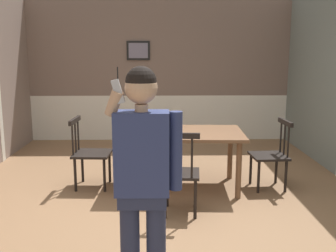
# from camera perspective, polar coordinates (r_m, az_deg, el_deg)

# --- Properties ---
(ground_plane) EXTENTS (8.09, 8.09, 0.00)m
(ground_plane) POSITION_cam_1_polar(r_m,az_deg,el_deg) (4.68, -1.28, -11.78)
(ground_plane) COLOR #846042
(room_back_partition) EXTENTS (5.30, 0.17, 2.84)m
(room_back_partition) POSITION_cam_1_polar(r_m,az_deg,el_deg) (8.02, -1.28, 7.71)
(room_back_partition) COLOR #756056
(room_back_partition) RESTS_ON ground_plane
(dining_table) EXTENTS (1.67, 1.05, 0.76)m
(dining_table) POSITION_cam_1_polar(r_m,az_deg,el_deg) (5.18, 1.77, -1.77)
(dining_table) COLOR brown
(dining_table) RESTS_ON ground_plane
(chair_near_window) EXTENTS (0.50, 0.50, 0.93)m
(chair_near_window) POSITION_cam_1_polar(r_m,az_deg,el_deg) (5.35, -11.25, -3.77)
(chair_near_window) COLOR black
(chair_near_window) RESTS_ON ground_plane
(chair_by_doorway) EXTENTS (0.45, 0.45, 0.96)m
(chair_by_doorway) POSITION_cam_1_polar(r_m,az_deg,el_deg) (4.39, 1.83, -6.82)
(chair_by_doorway) COLOR black
(chair_by_doorway) RESTS_ON ground_plane
(chair_at_table_head) EXTENTS (0.47, 0.47, 0.91)m
(chair_at_table_head) POSITION_cam_1_polar(r_m,az_deg,el_deg) (5.38, 14.68, -4.01)
(chair_at_table_head) COLOR black
(chair_at_table_head) RESTS_ON ground_plane
(person_figure) EXTENTS (0.54, 0.22, 1.70)m
(person_figure) POSITION_cam_1_polar(r_m,az_deg,el_deg) (2.76, -3.60, -6.58)
(person_figure) COLOR #282E49
(person_figure) RESTS_ON ground_plane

